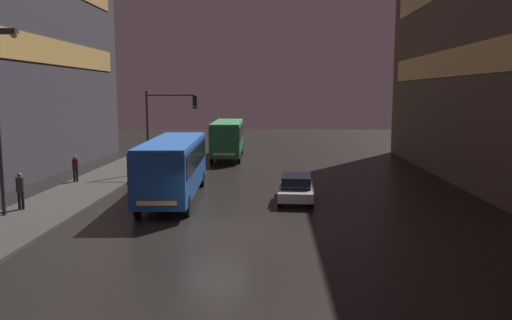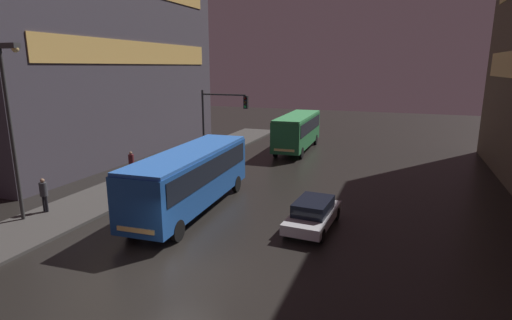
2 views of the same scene
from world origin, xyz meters
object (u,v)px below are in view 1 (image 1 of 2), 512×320
(traffic_light_main, at_px, (165,118))
(street_lamp_sidewalk, at_px, (1,96))
(bus_near, at_px, (174,163))
(bus_far, at_px, (228,136))
(pedestrian_near, at_px, (75,166))
(pedestrian_mid, at_px, (20,187))
(car_taxi, at_px, (296,187))

(traffic_light_main, xyz_separation_m, street_lamp_sidewalk, (-4.71, -12.77, 1.64))
(bus_near, height_order, bus_far, bus_near)
(traffic_light_main, bearing_deg, street_lamp_sidewalk, -110.26)
(pedestrian_near, bearing_deg, bus_near, 110.93)
(bus_near, height_order, pedestrian_mid, bus_near)
(car_taxi, distance_m, pedestrian_mid, 14.10)
(bus_near, relative_size, car_taxi, 2.37)
(car_taxi, height_order, pedestrian_near, pedestrian_near)
(bus_far, relative_size, pedestrian_mid, 5.28)
(car_taxi, xyz_separation_m, pedestrian_near, (-14.10, 4.59, 0.42))
(pedestrian_mid, bearing_deg, bus_near, 27.25)
(bus_far, height_order, pedestrian_mid, bus_far)
(bus_near, height_order, pedestrian_near, bus_near)
(bus_near, bearing_deg, pedestrian_near, -34.29)
(car_taxi, height_order, pedestrian_mid, pedestrian_mid)
(bus_near, height_order, car_taxi, bus_near)
(bus_near, xyz_separation_m, pedestrian_mid, (-6.97, -3.29, -0.80))
(pedestrian_mid, relative_size, street_lamp_sidewalk, 0.21)
(traffic_light_main, distance_m, street_lamp_sidewalk, 13.71)
(pedestrian_near, relative_size, traffic_light_main, 0.28)
(bus_near, distance_m, street_lamp_sidewalk, 9.07)
(pedestrian_near, bearing_deg, bus_far, -161.27)
(bus_far, relative_size, street_lamp_sidewalk, 1.12)
(traffic_light_main, bearing_deg, pedestrian_near, -143.39)
(pedestrian_near, distance_m, pedestrian_mid, 7.79)
(car_taxi, distance_m, street_lamp_sidewalk, 15.24)
(car_taxi, bearing_deg, pedestrian_near, -14.53)
(pedestrian_near, relative_size, street_lamp_sidewalk, 0.20)
(bus_far, distance_m, car_taxi, 18.53)
(pedestrian_mid, distance_m, traffic_light_main, 12.82)
(traffic_light_main, bearing_deg, car_taxi, -42.97)
(bus_near, distance_m, bus_far, 17.62)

